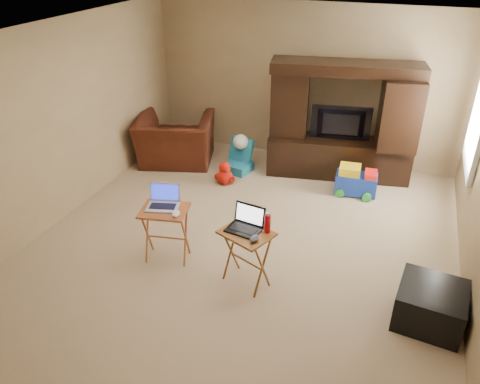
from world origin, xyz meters
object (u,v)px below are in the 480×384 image
at_px(plush_toy, 225,173).
at_px(laptop_right, 244,221).
at_px(tray_table_left, 166,234).
at_px(water_bottle, 267,224).
at_px(mouse_left, 176,214).
at_px(mouse_right, 255,239).
at_px(push_toy, 356,180).
at_px(child_rocker, 238,156).
at_px(tray_table_right, 246,258).
at_px(laptop_left, 162,198).
at_px(entertainment_center, 341,121).
at_px(television, 341,125).
at_px(recliner, 175,140).
at_px(ottoman, 430,305).

relative_size(plush_toy, laptop_right, 1.08).
bearing_deg(tray_table_left, water_bottle, -11.90).
height_order(mouse_left, mouse_right, mouse_left).
bearing_deg(push_toy, child_rocker, 172.35).
relative_size(tray_table_right, laptop_right, 1.91).
height_order(child_rocker, tray_table_right, tray_table_right).
bearing_deg(tray_table_right, tray_table_left, -163.35).
relative_size(plush_toy, mouse_left, 2.74).
bearing_deg(tray_table_left, laptop_left, 123.50).
distance_m(push_toy, laptop_left, 3.03).
bearing_deg(laptop_right, entertainment_center, 89.08).
relative_size(television, recliner, 0.75).
height_order(tray_table_right, mouse_left, mouse_left).
distance_m(laptop_right, mouse_right, 0.24).
distance_m(television, mouse_left, 3.18).
distance_m(push_toy, tray_table_right, 2.57).
bearing_deg(child_rocker, water_bottle, -51.72).
height_order(entertainment_center, laptop_right, entertainment_center).
height_order(child_rocker, water_bottle, water_bottle).
distance_m(plush_toy, ottoman, 3.57).
height_order(entertainment_center, child_rocker, entertainment_center).
relative_size(child_rocker, mouse_right, 3.87).
bearing_deg(recliner, mouse_left, 101.40).
height_order(plush_toy, ottoman, ottoman).
relative_size(tray_table_left, laptop_right, 1.94).
height_order(recliner, mouse_left, recliner).
xyz_separation_m(tray_table_right, mouse_right, (0.13, -0.12, 0.36)).
bearing_deg(mouse_right, television, 84.14).
relative_size(child_rocker, ottoman, 0.84).
height_order(push_toy, tray_table_left, tray_table_left).
bearing_deg(television, recliner, 0.13).
xyz_separation_m(recliner, tray_table_right, (2.14, -2.50, -0.06)).
bearing_deg(child_rocker, tray_table_left, -77.85).
distance_m(child_rocker, tray_table_left, 2.44).
distance_m(child_rocker, tray_table_right, 2.74).
relative_size(push_toy, tray_table_right, 0.90).
height_order(tray_table_left, water_bottle, water_bottle).
xyz_separation_m(television, tray_table_right, (-0.44, -2.94, -0.52)).
bearing_deg(entertainment_center, plush_toy, -159.06).
bearing_deg(mouse_right, entertainment_center, 84.23).
xyz_separation_m(child_rocker, tray_table_left, (0.04, -2.44, 0.08)).
bearing_deg(mouse_right, recliner, 131.00).
bearing_deg(recliner, plush_toy, 140.62).
xyz_separation_m(recliner, tray_table_left, (1.13, -2.41, -0.06)).
height_order(ottoman, tray_table_right, tray_table_right).
xyz_separation_m(entertainment_center, water_bottle, (-0.24, -2.90, -0.12)).
xyz_separation_m(tray_table_left, laptop_left, (-0.03, 0.03, 0.46)).
relative_size(recliner, laptop_left, 3.43).
xyz_separation_m(television, mouse_right, (-0.31, -3.06, -0.16)).
bearing_deg(child_rocker, entertainment_center, 27.82).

